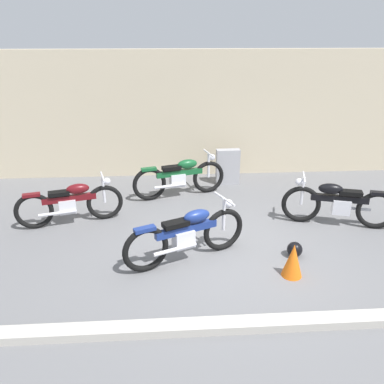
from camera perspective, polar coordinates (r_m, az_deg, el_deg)
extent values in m
plane|color=slate|center=(6.80, 5.88, -9.14)|extent=(40.00, 40.00, 0.00)
cube|color=beige|center=(10.18, 2.34, 11.30)|extent=(18.00, 0.30, 3.15)
cube|color=#B7B2A8|center=(5.36, 9.11, -18.52)|extent=(18.00, 0.24, 0.12)
cube|color=#9E9EA3|center=(9.70, 5.24, 3.70)|extent=(0.58, 0.22, 0.88)
sphere|color=black|center=(6.89, 14.77, -8.12)|extent=(0.26, 0.26, 0.26)
cone|color=orange|center=(6.30, 14.54, -9.63)|extent=(0.32, 0.32, 0.55)
torus|color=black|center=(8.00, 15.63, -1.74)|extent=(0.75, 0.29, 0.76)
torus|color=black|center=(8.24, 25.36, -2.45)|extent=(0.75, 0.29, 0.76)
cube|color=silver|center=(8.09, 20.95, -2.00)|extent=(0.38, 0.29, 0.29)
cube|color=black|center=(8.02, 20.75, -0.89)|extent=(1.05, 0.39, 0.12)
ellipsoid|color=black|center=(7.92, 19.60, 0.45)|extent=(0.50, 0.32, 0.21)
cube|color=black|center=(8.01, 22.19, -0.11)|extent=(0.45, 0.29, 0.08)
cube|color=black|center=(8.11, 25.77, -0.19)|extent=(0.35, 0.21, 0.06)
cylinder|color=silver|center=(7.90, 15.84, 0.15)|extent=(0.06, 0.06, 0.57)
cylinder|color=silver|center=(7.80, 16.06, 2.10)|extent=(0.20, 0.59, 0.04)
sphere|color=silver|center=(7.82, 15.38, 1.43)|extent=(0.15, 0.15, 0.15)
cylinder|color=silver|center=(8.27, 22.18, -2.21)|extent=(0.72, 0.26, 0.06)
torus|color=black|center=(6.76, 4.60, -5.50)|extent=(0.74, 0.40, 0.77)
torus|color=black|center=(6.21, -6.76, -8.36)|extent=(0.74, 0.40, 0.77)
cube|color=silver|center=(6.42, -1.25, -6.85)|extent=(0.39, 0.33, 0.30)
cube|color=navy|center=(6.36, -0.83, -5.41)|extent=(1.03, 0.54, 0.13)
ellipsoid|color=navy|center=(6.35, 0.69, -3.52)|extent=(0.51, 0.38, 0.21)
cube|color=black|center=(6.22, -2.40, -4.67)|extent=(0.46, 0.34, 0.08)
cube|color=navy|center=(6.03, -6.92, -5.43)|extent=(0.36, 0.25, 0.06)
cylinder|color=silver|center=(6.63, 4.67, -3.29)|extent=(0.06, 0.06, 0.58)
cylinder|color=silver|center=(6.51, 4.75, -0.99)|extent=(0.28, 0.58, 0.04)
sphere|color=silver|center=(6.59, 5.35, -1.69)|extent=(0.15, 0.15, 0.15)
cylinder|color=silver|center=(6.28, -2.46, -8.37)|extent=(0.70, 0.36, 0.06)
torus|color=black|center=(9.15, 2.41, 2.21)|extent=(0.76, 0.30, 0.77)
torus|color=black|center=(8.75, -6.24, 1.13)|extent=(0.76, 0.30, 0.77)
cube|color=silver|center=(8.90, -2.14, 1.78)|extent=(0.38, 0.29, 0.29)
cube|color=#145128|center=(8.86, -1.83, 2.83)|extent=(1.06, 0.39, 0.13)
ellipsoid|color=#145128|center=(8.85, -0.68, 4.12)|extent=(0.50, 0.33, 0.21)
cube|color=black|center=(8.76, -3.02, 3.53)|extent=(0.45, 0.29, 0.08)
cube|color=#145128|center=(8.63, -6.34, 3.34)|extent=(0.36, 0.21, 0.06)
cylinder|color=silver|center=(9.05, 2.44, 3.93)|extent=(0.06, 0.06, 0.58)
cylinder|color=silver|center=(8.96, 2.47, 5.67)|extent=(0.20, 0.60, 0.04)
sphere|color=silver|center=(9.03, 2.95, 5.08)|extent=(0.15, 0.15, 0.15)
cylinder|color=silver|center=(8.76, -3.20, 0.89)|extent=(0.72, 0.26, 0.06)
torus|color=black|center=(8.03, -12.61, -1.48)|extent=(0.72, 0.27, 0.72)
torus|color=black|center=(8.04, -22.08, -2.63)|extent=(0.72, 0.27, 0.72)
cube|color=silver|center=(8.00, -17.72, -1.97)|extent=(0.36, 0.27, 0.28)
cube|color=#590F14|center=(7.94, -17.49, -0.89)|extent=(1.01, 0.35, 0.12)
ellipsoid|color=#590F14|center=(7.87, -16.36, 0.46)|extent=(0.47, 0.30, 0.20)
cube|color=black|center=(7.90, -18.89, -0.19)|extent=(0.43, 0.27, 0.08)
cube|color=#590F14|center=(7.92, -22.44, -0.42)|extent=(0.34, 0.19, 0.06)
cylinder|color=silver|center=(7.93, -12.77, 0.32)|extent=(0.06, 0.06, 0.54)
cylinder|color=silver|center=(7.83, -12.94, 2.16)|extent=(0.18, 0.56, 0.04)
sphere|color=silver|center=(7.87, -12.31, 1.56)|extent=(0.14, 0.14, 0.14)
cylinder|color=silver|center=(7.93, -19.05, -2.94)|extent=(0.69, 0.23, 0.06)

